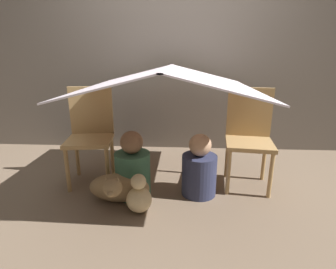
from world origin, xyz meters
TOP-DOWN VIEW (x-y plane):
  - ground_plane at (0.00, 0.00)m, footprint 8.80×8.80m
  - wall_back at (0.00, 1.27)m, footprint 7.00×0.05m
  - chair_left at (-0.74, 0.27)m, footprint 0.46×0.46m
  - chair_right at (0.74, 0.27)m, footprint 0.45×0.45m
  - sheet_canopy at (0.00, 0.19)m, footprint 1.46×1.56m
  - person_front at (-0.29, -0.02)m, footprint 0.30×0.30m
  - person_second at (0.28, 0.03)m, footprint 0.30×0.30m
  - dog at (-0.39, -0.16)m, footprint 0.50×0.38m
  - plush_toy at (-0.20, -0.27)m, footprint 0.20×0.20m

SIDE VIEW (x-z plane):
  - ground_plane at x=0.00m, z-range 0.00..0.00m
  - plush_toy at x=-0.20m, z-range -0.03..0.29m
  - dog at x=-0.39m, z-range -0.02..0.30m
  - person_second at x=0.28m, z-range -0.05..0.50m
  - person_front at x=-0.29m, z-range -0.05..0.54m
  - chair_left at x=-0.74m, z-range 0.04..0.94m
  - chair_right at x=0.74m, z-range 0.04..0.94m
  - sheet_canopy at x=0.00m, z-range 0.90..1.09m
  - wall_back at x=0.00m, z-range 0.00..2.50m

